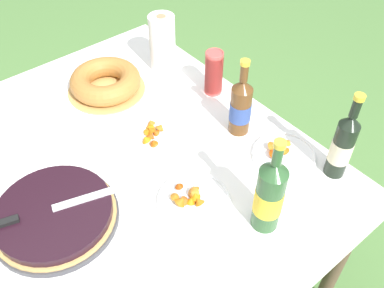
% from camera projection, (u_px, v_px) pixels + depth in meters
% --- Properties ---
extents(ground_plane, '(16.00, 16.00, 0.00)m').
position_uv_depth(ground_plane, '(142.00, 268.00, 2.05)').
color(ground_plane, '#568442').
extents(garden_table, '(1.41, 1.17, 0.76)m').
position_uv_depth(garden_table, '(126.00, 172.00, 1.55)').
color(garden_table, brown).
rests_on(garden_table, ground_plane).
extents(tablecloth, '(1.42, 1.18, 0.10)m').
position_uv_depth(tablecloth, '(124.00, 161.00, 1.51)').
color(tablecloth, white).
rests_on(tablecloth, garden_table).
extents(berry_tart, '(0.39, 0.39, 0.06)m').
position_uv_depth(berry_tart, '(55.00, 215.00, 1.30)').
color(berry_tart, '#38383D').
rests_on(berry_tart, tablecloth).
extents(serving_knife, '(0.13, 0.37, 0.01)m').
position_uv_depth(serving_knife, '(42.00, 211.00, 1.26)').
color(serving_knife, silver).
rests_on(serving_knife, berry_tart).
extents(bundt_cake, '(0.32, 0.32, 0.09)m').
position_uv_depth(bundt_cake, '(105.00, 82.00, 1.74)').
color(bundt_cake, tan).
rests_on(bundt_cake, tablecloth).
extents(cup_stack, '(0.07, 0.07, 0.19)m').
position_uv_depth(cup_stack, '(214.00, 73.00, 1.70)').
color(cup_stack, '#E04C47').
rests_on(cup_stack, tablecloth).
extents(cider_bottle_green, '(0.09, 0.09, 0.35)m').
position_uv_depth(cider_bottle_green, '(269.00, 195.00, 1.22)').
color(cider_bottle_green, '#2D562D').
rests_on(cider_bottle_green, tablecloth).
extents(cider_bottle_amber, '(0.08, 0.08, 0.31)m').
position_uv_depth(cider_bottle_amber, '(241.00, 106.00, 1.52)').
color(cider_bottle_amber, brown).
rests_on(cider_bottle_amber, tablecloth).
extents(juice_bottle_red, '(0.07, 0.07, 0.33)m').
position_uv_depth(juice_bottle_red, '(343.00, 145.00, 1.37)').
color(juice_bottle_red, black).
rests_on(juice_bottle_red, tablecloth).
extents(snack_plate_near, '(0.23, 0.23, 0.06)m').
position_uv_depth(snack_plate_near, '(283.00, 154.00, 1.50)').
color(snack_plate_near, white).
rests_on(snack_plate_near, tablecloth).
extents(snack_plate_left, '(0.22, 0.22, 0.06)m').
position_uv_depth(snack_plate_left, '(150.00, 134.00, 1.57)').
color(snack_plate_left, white).
rests_on(snack_plate_left, tablecloth).
extents(snack_plate_far, '(0.24, 0.24, 0.06)m').
position_uv_depth(snack_plate_far, '(193.00, 200.00, 1.36)').
color(snack_plate_far, white).
rests_on(snack_plate_far, tablecloth).
extents(paper_towel_roll, '(0.11, 0.11, 0.25)m').
position_uv_depth(paper_towel_roll, '(162.00, 43.00, 1.80)').
color(paper_towel_roll, white).
rests_on(paper_towel_roll, tablecloth).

